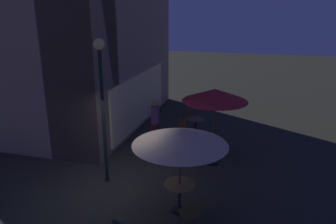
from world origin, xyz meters
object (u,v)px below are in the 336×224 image
Objects in this scene: cafe_table_2 at (196,124)px; patio_umbrella_1 at (215,95)px; cafe_chair_1 at (183,128)px; cafe_chair_2 at (189,117)px; cafe_chair_0 at (190,213)px; street_lamp_near_corner at (102,88)px; patron_standing_0 at (155,123)px; cafe_table_0 at (180,191)px; cafe_table_1 at (213,150)px; patio_umbrella_0 at (180,137)px.

patio_umbrella_1 is at bearing -156.28° from cafe_table_2.
cafe_chair_1 reaches higher than cafe_chair_2.
cafe_chair_0 is at bearing -139.51° from cafe_chair_1.
street_lamp_near_corner reaches higher than patio_umbrella_1.
cafe_table_0 is at bearing 123.07° from patron_standing_0.
cafe_chair_0 is at bearing 123.78° from patron_standing_0.
patron_standing_0 is (-0.57, 0.94, 0.29)m from cafe_chair_1.
patron_standing_0 is (0.97, 2.27, 0.39)m from cafe_table_1.
cafe_chair_1 is at bearing 153.90° from cafe_table_2.
patio_umbrella_0 is 0.91× the size of patio_umbrella_1.
cafe_table_2 is 1.84m from patron_standing_0.
cafe_chair_1 is at bearing -141.21° from patron_standing_0.
cafe_chair_1 is (3.52, -1.52, -2.27)m from street_lamp_near_corner.
street_lamp_near_corner is 4.20m from cafe_table_1.
cafe_table_0 is at bearing -104.04° from patio_umbrella_0.
patio_umbrella_0 is at bearing 123.07° from patron_standing_0.
patio_umbrella_1 is (2.90, -0.42, 1.73)m from cafe_table_0.
cafe_table_2 is (2.24, 0.98, 0.05)m from cafe_table_1.
patio_umbrella_1 reaches higher than cafe_table_2.
cafe_chair_1 is 1.04× the size of cafe_chair_2.
cafe_table_1 is at bearing -113.18° from cafe_chair_1.
patio_umbrella_0 is (-2.90, 0.42, 1.55)m from cafe_table_1.
patio_umbrella_1 is 1.49× the size of patron_standing_0.
cafe_table_2 is 3.04m from patio_umbrella_1.
cafe_table_2 is at bearing -127.74° from patron_standing_0.
cafe_table_1 is 0.28× the size of patio_umbrella_1.
cafe_table_0 is at bearing 171.79° from patio_umbrella_1.
patio_umbrella_1 is at bearing -5.04° from cafe_chair_2.
street_lamp_near_corner is 4.45× the size of cafe_chair_1.
cafe_chair_2 is at bearing -105.63° from patron_standing_0.
patio_umbrella_1 is 2.70× the size of cafe_chair_1.
street_lamp_near_corner is 5.72× the size of cafe_table_2.
cafe_chair_2 is (4.94, -1.43, -2.29)m from street_lamp_near_corner.
cafe_chair_0 is at bearing -170.48° from cafe_table_2.
cafe_chair_1 reaches higher than cafe_table_1.
cafe_chair_0 is (-0.73, -0.42, -0.07)m from cafe_table_0.
cafe_table_1 is 0.42× the size of patron_standing_0.
cafe_table_0 is 0.46× the size of patron_standing_0.
cafe_table_0 is 0.85m from cafe_chair_0.
cafe_chair_2 is at bearing 29.51° from cafe_chair_1.
patron_standing_0 is at bearing 66.78° from cafe_table_1.
cafe_table_0 is 1.10× the size of cafe_table_1.
cafe_table_1 is at bearing -55.23° from street_lamp_near_corner.
cafe_chair_1 reaches higher than cafe_chair_0.
patron_standing_0 is (2.95, -0.58, -1.98)m from street_lamp_near_corner.
patio_umbrella_0 is 4.77m from cafe_chair_1.
patron_standing_0 is at bearing 134.69° from cafe_table_2.
cafe_chair_0 is at bearing -179.99° from cafe_table_1.
patron_standing_0 is at bearing 25.49° from cafe_table_0.
patron_standing_0 is at bearing 147.32° from cafe_chair_1.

